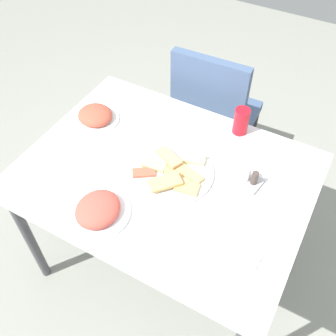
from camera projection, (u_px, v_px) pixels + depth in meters
name	position (u px, v px, depth m)	size (l,w,h in m)	color
ground_plane	(166.00, 259.00, 2.09)	(6.00, 6.00, 0.00)	gray
dining_table	(165.00, 185.00, 1.61)	(1.14, 0.86, 0.72)	white
dining_chair	(213.00, 111.00, 2.15)	(0.43, 0.44, 0.89)	#455B80
pide_platter	(173.00, 172.00, 1.54)	(0.32, 0.32, 0.04)	white
salad_plate_greens	(95.00, 116.00, 1.74)	(0.21, 0.21, 0.06)	white
salad_plate_rice	(98.00, 210.00, 1.40)	(0.23, 0.23, 0.07)	white
soda_can	(241.00, 121.00, 1.66)	(0.07, 0.07, 0.12)	red
paper_napkin	(235.00, 253.00, 1.31)	(0.15, 0.15, 0.00)	white
fork	(233.00, 257.00, 1.30)	(0.17, 0.02, 0.01)	silver
spoon	(237.00, 248.00, 1.32)	(0.17, 0.02, 0.01)	silver
condiment_caddy	(250.00, 179.00, 1.50)	(0.10, 0.10, 0.08)	#B2B2B7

